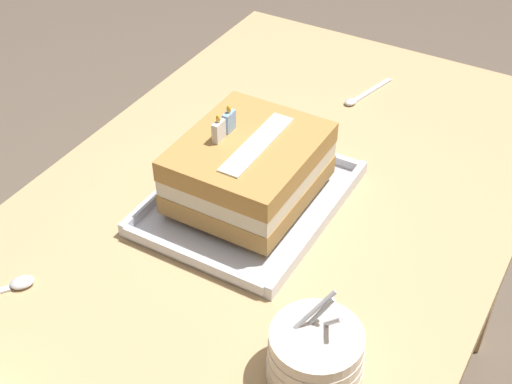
{
  "coord_description": "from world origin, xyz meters",
  "views": [
    {
      "loc": [
        -0.76,
        -0.42,
        1.49
      ],
      "look_at": [
        -0.0,
        0.01,
        0.78
      ],
      "focal_mm": 49.84,
      "sensor_mm": 36.0,
      "label": 1
    }
  ],
  "objects_px": {
    "birthday_cake": "(248,168)",
    "bowl_stack": "(315,355)",
    "serving_spoon_near_tray": "(359,97)",
    "serving_spoon_by_bowls": "(10,286)",
    "foil_tray": "(248,201)"
  },
  "relations": [
    {
      "from": "birthday_cake",
      "to": "serving_spoon_by_bowls",
      "type": "height_order",
      "value": "birthday_cake"
    },
    {
      "from": "foil_tray",
      "to": "birthday_cake",
      "type": "relative_size",
      "value": 1.46
    },
    {
      "from": "bowl_stack",
      "to": "birthday_cake",
      "type": "bearing_deg",
      "value": 44.37
    },
    {
      "from": "birthday_cake",
      "to": "serving_spoon_by_bowls",
      "type": "relative_size",
      "value": 1.83
    },
    {
      "from": "birthday_cake",
      "to": "serving_spoon_near_tray",
      "type": "height_order",
      "value": "birthday_cake"
    },
    {
      "from": "birthday_cake",
      "to": "bowl_stack",
      "type": "xyz_separation_m",
      "value": [
        -0.24,
        -0.24,
        -0.03
      ]
    },
    {
      "from": "birthday_cake",
      "to": "bowl_stack",
      "type": "distance_m",
      "value": 0.34
    },
    {
      "from": "foil_tray",
      "to": "bowl_stack",
      "type": "xyz_separation_m",
      "value": [
        -0.24,
        -0.24,
        0.03
      ]
    },
    {
      "from": "serving_spoon_near_tray",
      "to": "serving_spoon_by_bowls",
      "type": "distance_m",
      "value": 0.75
    },
    {
      "from": "foil_tray",
      "to": "serving_spoon_near_tray",
      "type": "height_order",
      "value": "foil_tray"
    },
    {
      "from": "bowl_stack",
      "to": "serving_spoon_by_bowls",
      "type": "distance_m",
      "value": 0.45
    },
    {
      "from": "bowl_stack",
      "to": "serving_spoon_near_tray",
      "type": "height_order",
      "value": "bowl_stack"
    },
    {
      "from": "serving_spoon_near_tray",
      "to": "bowl_stack",
      "type": "bearing_deg",
      "value": -161.45
    },
    {
      "from": "birthday_cake",
      "to": "bowl_stack",
      "type": "relative_size",
      "value": 1.8
    },
    {
      "from": "serving_spoon_by_bowls",
      "to": "foil_tray",
      "type": "bearing_deg",
      "value": -31.3
    }
  ]
}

